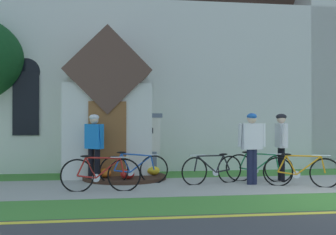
{
  "coord_description": "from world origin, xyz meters",
  "views": [
    {
      "loc": [
        -4.87,
        -7.65,
        1.57
      ],
      "look_at": [
        -3.24,
        4.02,
        1.67
      ],
      "focal_mm": 43.98,
      "sensor_mm": 36.0,
      "label": 1
    }
  ],
  "objects": [
    {
      "name": "grass_verge",
      "position": [
        -2.41,
        -0.08,
        0.0
      ],
      "size": [
        32.0,
        1.63,
        0.01
      ],
      "primitive_type": "cube",
      "color": "#427F33",
      "rests_on": "ground"
    },
    {
      "name": "flower_bed",
      "position": [
        -4.51,
        3.5,
        0.09
      ],
      "size": [
        2.25,
        2.25,
        0.34
      ],
      "color": "#382319",
      "rests_on": "ground"
    },
    {
      "name": "cyclist_in_red_jersey",
      "position": [
        -1.41,
        2.11,
        1.05
      ],
      "size": [
        0.69,
        0.3,
        1.77
      ],
      "color": "#191E38",
      "rests_on": "ground"
    },
    {
      "name": "distant_hill",
      "position": [
        10.83,
        59.3,
        0.0
      ],
      "size": [
        94.32,
        38.74,
        27.68
      ],
      "primitive_type": "ellipsoid",
      "color": "#847A5B",
      "rests_on": "ground"
    },
    {
      "name": "bicycle_silver",
      "position": [
        -0.36,
        1.65,
        0.37
      ],
      "size": [
        1.68,
        0.71,
        0.81
      ],
      "color": "black",
      "rests_on": "ground"
    },
    {
      "name": "cyclist_in_blue_jersey",
      "position": [
        -0.43,
        2.64,
        1.05
      ],
      "size": [
        0.3,
        0.75,
        1.76
      ],
      "color": "black",
      "rests_on": "ground"
    },
    {
      "name": "sidewalk_slab",
      "position": [
        -2.41,
        2.12,
        0.01
      ],
      "size": [
        32.0,
        2.76,
        0.01
      ],
      "primitive_type": "cube",
      "color": "#99968E",
      "rests_on": "ground"
    },
    {
      "name": "ground",
      "position": [
        0.0,
        4.0,
        0.0
      ],
      "size": [
        140.0,
        140.0,
        0.0
      ],
      "primitive_type": "plane",
      "color": "#3D3D3F"
    },
    {
      "name": "church_sign",
      "position": [
        -4.5,
        3.95,
        1.19
      ],
      "size": [
        2.16,
        0.17,
        1.79
      ],
      "color": "slate",
      "rests_on": "ground"
    },
    {
      "name": "curb_paint_stripe",
      "position": [
        -2.41,
        -1.05,
        0.0
      ],
      "size": [
        28.0,
        0.16,
        0.01
      ],
      "primitive_type": "cube",
      "color": "yellow",
      "rests_on": "ground"
    },
    {
      "name": "church_lawn",
      "position": [
        -2.41,
        4.27,
        0.0
      ],
      "size": [
        24.0,
        1.54,
        0.01
      ],
      "primitive_type": "cube",
      "color": "#427F33",
      "rests_on": "ground"
    },
    {
      "name": "bicycle_red",
      "position": [
        -5.09,
        1.63,
        0.39
      ],
      "size": [
        1.79,
        0.12,
        0.83
      ],
      "color": "black",
      "rests_on": "ground"
    },
    {
      "name": "bicycle_blue",
      "position": [
        -4.29,
        2.66,
        0.38
      ],
      "size": [
        1.73,
        0.15,
        0.83
      ],
      "color": "black",
      "rests_on": "ground"
    },
    {
      "name": "bicycle_orange",
      "position": [
        -1.07,
        2.58,
        0.37
      ],
      "size": [
        1.61,
        0.67,
        0.8
      ],
      "color": "black",
      "rests_on": "ground"
    },
    {
      "name": "church_building",
      "position": [
        -2.01,
        9.85,
        5.1
      ],
      "size": [
        14.66,
        12.07,
        13.88
      ],
      "color": "silver",
      "rests_on": "ground"
    },
    {
      "name": "bicycle_green",
      "position": [
        -2.34,
        2.38,
        0.37
      ],
      "size": [
        1.66,
        0.5,
        0.77
      ],
      "color": "black",
      "rests_on": "ground"
    },
    {
      "name": "cyclist_in_orange_jersey",
      "position": [
        -5.29,
        3.0,
        1.03
      ],
      "size": [
        0.5,
        0.66,
        1.75
      ],
      "color": "black",
      "rests_on": "ground"
    },
    {
      "name": "roadside_conifer",
      "position": [
        5.7,
        11.03,
        4.74
      ],
      "size": [
        4.03,
        4.03,
        7.47
      ],
      "color": "#4C3823",
      "rests_on": "ground"
    }
  ]
}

